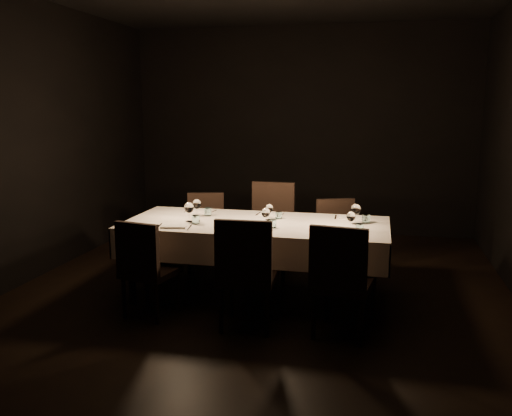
% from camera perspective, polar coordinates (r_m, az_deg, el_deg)
% --- Properties ---
extents(room, '(5.01, 6.01, 3.01)m').
position_cam_1_polar(room, '(5.12, -0.00, 6.60)').
color(room, black).
rests_on(room, ground).
extents(dining_table, '(2.52, 1.12, 0.76)m').
position_cam_1_polar(dining_table, '(5.24, -0.00, -2.29)').
color(dining_table, black).
rests_on(dining_table, ground).
extents(chair_near_left, '(0.50, 0.50, 0.89)m').
position_cam_1_polar(chair_near_left, '(4.88, -11.62, -5.83)').
color(chair_near_left, black).
rests_on(chair_near_left, ground).
extents(place_setting_near_left, '(0.36, 0.41, 0.19)m').
position_cam_1_polar(place_setting_near_left, '(5.18, -7.35, -0.84)').
color(place_setting_near_left, silver).
rests_on(place_setting_near_left, dining_table).
extents(chair_near_center, '(0.49, 0.49, 0.97)m').
position_cam_1_polar(chair_near_center, '(4.51, -1.05, -6.46)').
color(chair_near_center, black).
rests_on(chair_near_center, ground).
extents(place_setting_near_center, '(0.31, 0.39, 0.17)m').
position_cam_1_polar(place_setting_near_center, '(4.98, 0.87, -1.34)').
color(place_setting_near_center, silver).
rests_on(place_setting_near_center, dining_table).
extents(chair_near_right, '(0.52, 0.52, 0.95)m').
position_cam_1_polar(chair_near_right, '(4.42, 8.88, -7.11)').
color(chair_near_right, black).
rests_on(chair_near_right, ground).
extents(place_setting_near_right, '(0.32, 0.39, 0.17)m').
position_cam_1_polar(place_setting_near_right, '(4.88, 9.95, -1.74)').
color(place_setting_near_right, silver).
rests_on(place_setting_near_right, dining_table).
extents(chair_far_left, '(0.51, 0.51, 0.87)m').
position_cam_1_polar(chair_far_left, '(6.28, -5.34, -2.01)').
color(chair_far_left, black).
rests_on(chair_far_left, ground).
extents(place_setting_far_left, '(0.33, 0.40, 0.18)m').
position_cam_1_polar(place_setting_far_left, '(5.58, -5.86, -0.01)').
color(place_setting_far_left, silver).
rests_on(place_setting_far_left, dining_table).
extents(chair_far_center, '(0.50, 0.50, 1.02)m').
position_cam_1_polar(chair_far_center, '(6.08, 1.57, -1.73)').
color(chair_far_center, black).
rests_on(chair_far_center, ground).
extents(place_setting_far_center, '(0.29, 0.39, 0.16)m').
position_cam_1_polar(place_setting_far_center, '(5.40, 1.65, -0.41)').
color(place_setting_far_center, silver).
rests_on(place_setting_far_center, dining_table).
extents(chair_far_right, '(0.54, 0.54, 0.87)m').
position_cam_1_polar(chair_far_right, '(5.91, 8.56, -2.89)').
color(chair_far_right, black).
rests_on(chair_far_right, ground).
extents(place_setting_far_right, '(0.35, 0.42, 0.20)m').
position_cam_1_polar(place_setting_far_right, '(5.30, 10.54, -0.65)').
color(place_setting_far_right, silver).
rests_on(place_setting_far_right, dining_table).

